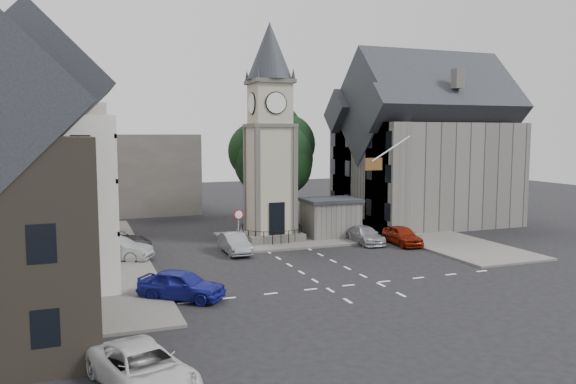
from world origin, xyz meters
name	(u,v)px	position (x,y,z in m)	size (l,w,h in m)	color
ground	(312,263)	(0.00, 0.00, 0.00)	(120.00, 120.00, 0.00)	black
pavement_west	(98,258)	(-12.50, 6.00, 0.07)	(6.00, 30.00, 0.14)	#595651
pavement_east	(406,230)	(12.00, 8.00, 0.07)	(6.00, 26.00, 0.14)	#595651
central_island	(289,238)	(1.50, 8.00, 0.08)	(10.00, 8.00, 0.16)	#595651
road_markings	(352,285)	(0.00, -5.50, 0.01)	(20.00, 8.00, 0.01)	silver
clock_tower	(270,133)	(0.00, 7.99, 8.12)	(4.86, 4.86, 16.25)	#4C4944
stone_shelter	(330,218)	(4.80, 7.50, 1.55)	(4.30, 3.30, 3.08)	#5E5C56
town_tree	(273,147)	(2.00, 13.00, 6.97)	(7.20, 7.20, 10.80)	black
warning_sign_post	(239,221)	(-3.20, 5.43, 2.03)	(0.70, 0.19, 2.85)	black
terrace_pink	(50,153)	(-15.50, 16.00, 6.58)	(8.10, 7.60, 12.80)	#DE9C98
terrace_cream	(45,157)	(-15.50, 8.00, 6.58)	(8.10, 7.60, 12.80)	beige
terrace_tudor	(38,171)	(-15.50, 0.00, 6.19)	(8.10, 7.60, 12.00)	silver
backdrop_west	(94,174)	(-12.00, 28.00, 4.00)	(20.00, 10.00, 8.00)	#4C4944
east_building	(423,154)	(15.59, 11.00, 6.26)	(14.40, 11.40, 12.60)	#5E5C56
east_boundary_wall	(365,224)	(9.20, 10.00, 0.45)	(0.40, 16.00, 0.90)	#5E5C56
flagpole	(391,149)	(8.00, 4.00, 7.00)	(3.68, 0.10, 2.74)	white
car_west_blue	(182,285)	(-9.00, -4.86, 0.74)	(1.75, 4.36, 1.48)	navy
car_west_silver	(115,249)	(-11.50, 5.01, 0.78)	(1.64, 4.71, 1.55)	gray
car_west_grey	(112,241)	(-11.50, 8.00, 0.75)	(2.48, 5.39, 1.50)	#28282A
car_island_silver	(235,244)	(-3.74, 4.50, 0.67)	(1.43, 4.10, 1.35)	gray
car_island_east	(365,235)	(6.23, 4.50, 0.62)	(1.73, 4.25, 1.23)	#AAABB2
car_east_red	(402,235)	(8.50, 3.00, 0.69)	(1.63, 4.06, 1.38)	maroon
van_sw_white	(143,369)	(-11.87, -14.19, 0.69)	(2.28, 4.94, 1.37)	silver
pedestrian	(392,218)	(11.50, 9.44, 0.92)	(0.67, 0.44, 1.83)	#B1AD93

